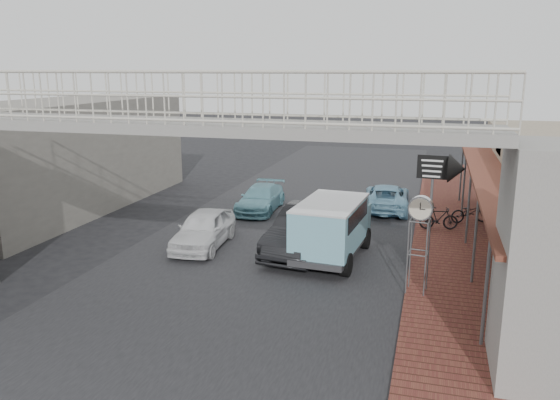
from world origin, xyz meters
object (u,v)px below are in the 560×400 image
Objects in this scene: arrow_sign at (454,169)px; angkot_curb at (386,197)px; white_hatchback at (204,229)px; angkot_van at (332,222)px; dark_sedan at (306,230)px; angkot_far at (261,198)px; motorcycle_near at (470,212)px; motorcycle_far at (439,218)px; street_clock at (421,213)px.

angkot_curb is at bearing 135.24° from arrow_sign.
white_hatchback is 0.90× the size of angkot_van.
arrow_sign reaches higher than dark_sedan.
dark_sedan is at bearing -139.39° from arrow_sign.
motorcycle_near is (9.21, 0.16, -0.03)m from angkot_far.
angkot_far is at bearing 174.31° from arrow_sign.
arrow_sign is at bearing -144.40° from motorcycle_far.
motorcycle_near is (3.63, -1.53, -0.06)m from angkot_curb.
angkot_curb is 10.00m from street_clock.
dark_sedan is 7.19m from angkot_curb.
arrow_sign is at bearing -13.34° from angkot_far.
dark_sedan is 1.13× the size of angkot_van.
dark_sedan reaches higher than white_hatchback.
angkot_van is at bearing -5.59° from white_hatchback.
arrow_sign reaches higher than street_clock.
dark_sedan is at bearing 69.23° from angkot_curb.
angkot_van is 5.80m from arrow_sign.
street_clock is at bearing -29.43° from dark_sedan.
angkot_far is 2.60× the size of motorcycle_far.
white_hatchback is at bearing -96.33° from angkot_far.
angkot_far is 8.03m from motorcycle_far.
white_hatchback is 5.60m from angkot_far.
white_hatchback is 2.58× the size of motorcycle_far.
angkot_van is (4.79, -0.09, 0.65)m from white_hatchback.
angkot_far is 1.41× the size of street_clock.
angkot_van is 2.58× the size of motorcycle_near.
white_hatchback reaches higher than angkot_curb.
angkot_van is at bearing -129.14° from arrow_sign.
white_hatchback is 3.81m from dark_sedan.
angkot_curb is 1.09× the size of angkot_far.
arrow_sign is (0.43, -0.40, 2.08)m from motorcycle_far.
dark_sedan is 2.92× the size of motorcycle_near.
angkot_far is at bearing 81.32° from white_hatchback.
angkot_far is (-3.37, 5.16, -0.24)m from dark_sedan.
arrow_sign is (1.04, 6.34, 0.18)m from street_clock.
motorcycle_far is at bearing 113.04° from motorcycle_near.
angkot_far is 9.21m from motorcycle_near.
angkot_van is at bearing -20.61° from dark_sedan.
angkot_curb is (2.21, 6.84, -0.22)m from dark_sedan.
arrow_sign reaches higher than angkot_van.
motorcycle_far is (8.33, 4.33, -0.11)m from white_hatchback.
street_clock is (7.32, -7.99, 1.88)m from angkot_far.
street_clock is at bearing -21.85° from white_hatchback.
street_clock is at bearing 97.30° from angkot_curb.
dark_sedan is 6.00m from motorcycle_far.
street_clock is (1.73, -9.67, 1.86)m from angkot_curb.
motorcycle_far is 0.49× the size of arrow_sign.
white_hatchback is at bearing 96.16° from motorcycle_near.
street_clock is (-1.89, -8.15, 1.91)m from motorcycle_near.
motorcycle_far is at bearing 125.75° from angkot_curb.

